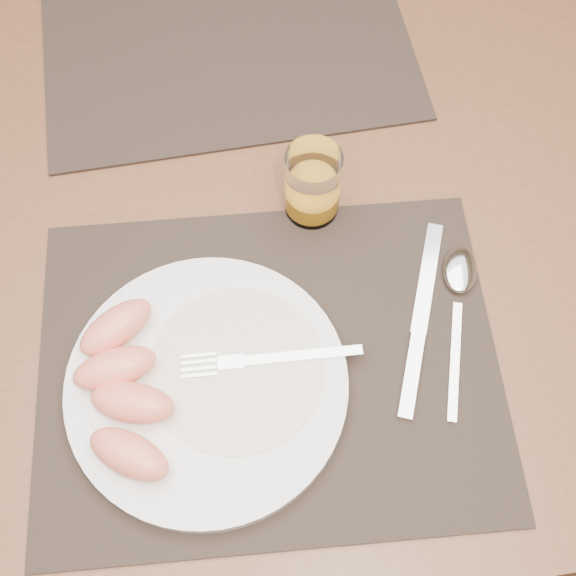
# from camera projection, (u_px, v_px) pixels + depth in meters

# --- Properties ---
(ground) EXTENTS (5.00, 5.00, 0.00)m
(ground) POSITION_uv_depth(u_px,v_px,m) (263.00, 391.00, 1.48)
(ground) COLOR #55311D
(ground) RESTS_ON ground
(table) EXTENTS (1.40, 0.90, 0.75)m
(table) POSITION_uv_depth(u_px,v_px,m) (247.00, 221.00, 0.88)
(table) COLOR brown
(table) RESTS_ON ground
(placemat_near) EXTENTS (0.47, 0.38, 0.00)m
(placemat_near) POSITION_uv_depth(u_px,v_px,m) (269.00, 364.00, 0.71)
(placemat_near) COLOR #2E231D
(placemat_near) RESTS_ON table
(placemat_far) EXTENTS (0.46, 0.36, 0.00)m
(placemat_far) POSITION_uv_depth(u_px,v_px,m) (226.00, 36.00, 0.90)
(placemat_far) COLOR #2E231D
(placemat_far) RESTS_ON table
(plate) EXTENTS (0.27, 0.27, 0.02)m
(plate) POSITION_uv_depth(u_px,v_px,m) (207.00, 385.00, 0.69)
(plate) COLOR white
(plate) RESTS_ON placemat_near
(plate_dressing) EXTENTS (0.17, 0.17, 0.00)m
(plate_dressing) POSITION_uv_depth(u_px,v_px,m) (236.00, 368.00, 0.69)
(plate_dressing) COLOR white
(plate_dressing) RESTS_ON plate
(fork) EXTENTS (0.18, 0.03, 0.00)m
(fork) POSITION_uv_depth(u_px,v_px,m) (256.00, 360.00, 0.69)
(fork) COLOR silver
(fork) RESTS_ON plate
(knife) EXTENTS (0.09, 0.21, 0.01)m
(knife) POSITION_uv_depth(u_px,v_px,m) (418.00, 333.00, 0.72)
(knife) COLOR silver
(knife) RESTS_ON placemat_near
(spoon) EXTENTS (0.08, 0.19, 0.01)m
(spoon) POSITION_uv_depth(u_px,v_px,m) (459.00, 282.00, 0.74)
(spoon) COLOR silver
(spoon) RESTS_ON placemat_near
(juice_glass) EXTENTS (0.06, 0.06, 0.09)m
(juice_glass) POSITION_uv_depth(u_px,v_px,m) (313.00, 186.00, 0.75)
(juice_glass) COLOR white
(juice_glass) RESTS_ON placemat_near
(grapefruit_wedges) EXTENTS (0.10, 0.20, 0.03)m
(grapefruit_wedges) POSITION_uv_depth(u_px,v_px,m) (123.00, 386.00, 0.66)
(grapefruit_wedges) COLOR #F38263
(grapefruit_wedges) RESTS_ON plate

